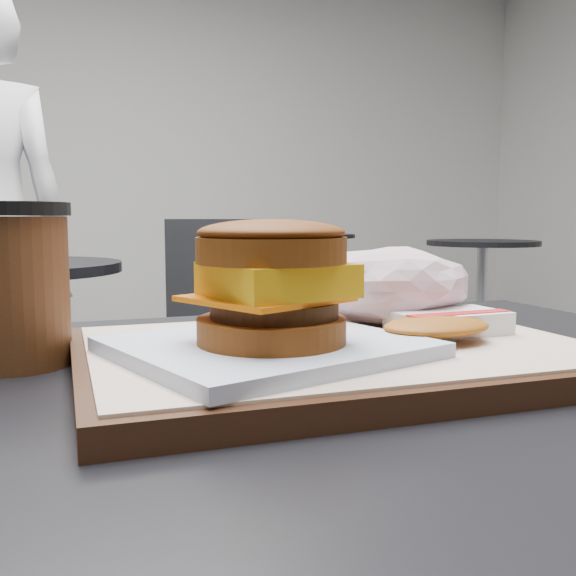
# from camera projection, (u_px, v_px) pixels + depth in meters

# --- Properties ---
(serving_tray) EXTENTS (0.38, 0.28, 0.02)m
(serving_tray) POSITION_uv_depth(u_px,v_px,m) (336.00, 355.00, 0.49)
(serving_tray) COLOR black
(serving_tray) RESTS_ON customer_table
(breakfast_sandwich) EXTENTS (0.23, 0.22, 0.09)m
(breakfast_sandwich) POSITION_uv_depth(u_px,v_px,m) (271.00, 299.00, 0.43)
(breakfast_sandwich) COLOR white
(breakfast_sandwich) RESTS_ON serving_tray
(hash_brown) EXTENTS (0.12, 0.09, 0.02)m
(hash_brown) POSITION_uv_depth(u_px,v_px,m) (443.00, 324.00, 0.50)
(hash_brown) COLOR white
(hash_brown) RESTS_ON serving_tray
(crumpled_wrapper) EXTENTS (0.15, 0.12, 0.07)m
(crumpled_wrapper) POSITION_uv_depth(u_px,v_px,m) (387.00, 285.00, 0.57)
(crumpled_wrapper) COLOR white
(crumpled_wrapper) RESTS_ON serving_tray
(coffee_cup) EXTENTS (0.09, 0.09, 0.12)m
(coffee_cup) POSITION_uv_depth(u_px,v_px,m) (15.00, 285.00, 0.49)
(coffee_cup) COLOR #432210
(coffee_cup) RESTS_ON customer_table
(neighbor_table) EXTENTS (0.70, 0.70, 0.75)m
(neighbor_table) POSITION_uv_depth(u_px,v_px,m) (4.00, 329.00, 1.93)
(neighbor_table) COLOR black
(neighbor_table) RESTS_ON ground
(neighbor_chair) EXTENTS (0.65, 0.52, 0.88)m
(neighbor_chair) POSITION_uv_depth(u_px,v_px,m) (189.00, 324.00, 2.26)
(neighbor_chair) COLOR #AAABB0
(neighbor_chair) RESTS_ON ground
(bg_table_near) EXTENTS (0.66, 0.66, 0.75)m
(bg_table_near) POSITION_uv_depth(u_px,v_px,m) (482.00, 272.00, 3.85)
(bg_table_near) COLOR black
(bg_table_near) RESTS_ON ground
(bg_table_far) EXTENTS (0.66, 0.66, 0.75)m
(bg_table_far) POSITION_uv_depth(u_px,v_px,m) (315.00, 257.00, 5.31)
(bg_table_far) COLOR black
(bg_table_far) RESTS_ON ground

